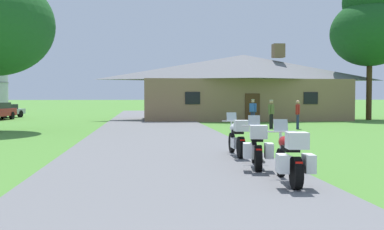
% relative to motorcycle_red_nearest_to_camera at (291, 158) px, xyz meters
% --- Properties ---
extents(ground_plane, '(500.00, 500.00, 0.00)m').
position_rel_motorcycle_red_nearest_to_camera_xyz_m(ground_plane, '(-2.36, 13.00, -0.61)').
color(ground_plane, '#4C8433').
extents(asphalt_driveway, '(6.40, 80.00, 0.06)m').
position_rel_motorcycle_red_nearest_to_camera_xyz_m(asphalt_driveway, '(-2.36, 11.00, -0.58)').
color(asphalt_driveway, slate).
rests_on(asphalt_driveway, ground).
extents(motorcycle_red_nearest_to_camera, '(0.83, 2.08, 1.30)m').
position_rel_motorcycle_red_nearest_to_camera_xyz_m(motorcycle_red_nearest_to_camera, '(0.00, 0.00, 0.00)').
color(motorcycle_red_nearest_to_camera, black).
rests_on(motorcycle_red_nearest_to_camera, asphalt_driveway).
extents(motorcycle_red_second_in_row, '(0.94, 2.07, 1.30)m').
position_rel_motorcycle_red_nearest_to_camera_xyz_m(motorcycle_red_second_in_row, '(-0.16, 2.18, 0.00)').
color(motorcycle_red_second_in_row, black).
rests_on(motorcycle_red_second_in_row, asphalt_driveway).
extents(motorcycle_white_farthest_in_row, '(0.66, 2.08, 1.30)m').
position_rel_motorcycle_red_nearest_to_camera_xyz_m(motorcycle_white_farthest_in_row, '(-0.16, 4.63, 0.01)').
color(motorcycle_white_farthest_in_row, black).
rests_on(motorcycle_white_farthest_in_row, asphalt_driveway).
extents(stone_lodge, '(16.85, 6.51, 6.13)m').
position_rel_motorcycle_red_nearest_to_camera_xyz_m(stone_lodge, '(5.02, 27.25, 2.08)').
color(stone_lodge, '#896B4C').
rests_on(stone_lodge, ground).
extents(bystander_blue_shirt_near_lodge, '(0.41, 0.42, 1.69)m').
position_rel_motorcycle_red_nearest_to_camera_xyz_m(bystander_blue_shirt_near_lodge, '(4.33, 21.19, 0.34)').
color(bystander_blue_shirt_near_lodge, navy).
rests_on(bystander_blue_shirt_near_lodge, ground).
extents(bystander_red_shirt_beside_signpost, '(0.35, 0.51, 1.67)m').
position_rel_motorcycle_red_nearest_to_camera_xyz_m(bystander_red_shirt_beside_signpost, '(5.86, 16.59, 0.32)').
color(bystander_red_shirt_beside_signpost, navy).
rests_on(bystander_red_shirt_beside_signpost, ground).
extents(bystander_olive_shirt_by_tree, '(0.40, 0.44, 1.69)m').
position_rel_motorcycle_red_nearest_to_camera_xyz_m(bystander_olive_shirt_by_tree, '(4.45, 17.12, 0.34)').
color(bystander_olive_shirt_by_tree, black).
rests_on(bystander_olive_shirt_by_tree, ground).
extents(tree_right_of_lodge, '(6.26, 6.26, 11.84)m').
position_rel_motorcycle_red_nearest_to_camera_xyz_m(tree_right_of_lodge, '(15.13, 26.29, 7.12)').
color(tree_right_of_lodge, '#422D19').
rests_on(tree_right_of_lodge, ground).
extents(parked_silver_sedan_far_left, '(2.92, 4.54, 1.20)m').
position_rel_motorcycle_red_nearest_to_camera_xyz_m(parked_silver_sedan_far_left, '(-15.24, 32.65, 0.03)').
color(parked_silver_sedan_far_left, '#ADAFB7').
rests_on(parked_silver_sedan_far_left, ground).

